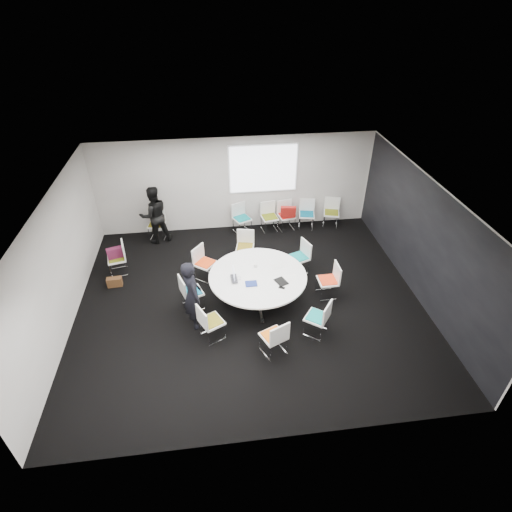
{
  "coord_description": "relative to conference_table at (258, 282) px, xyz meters",
  "views": [
    {
      "loc": [
        -0.77,
        -7.15,
        6.33
      ],
      "look_at": [
        0.2,
        0.4,
        1.0
      ],
      "focal_mm": 28.0,
      "sensor_mm": 36.0,
      "label": 1
    }
  ],
  "objects": [
    {
      "name": "cup",
      "position": [
        -0.02,
        0.32,
        0.23
      ],
      "size": [
        0.08,
        0.08,
        0.09
      ],
      "primitive_type": "cylinder",
      "color": "white",
      "rests_on": "conference_table"
    },
    {
      "name": "brown_bag",
      "position": [
        -3.46,
        0.96,
        -0.42
      ],
      "size": [
        0.37,
        0.18,
        0.24
      ],
      "primitive_type": "cube",
      "rotation": [
        0.0,
        0.0,
        0.07
      ],
      "color": "#4A2E17",
      "rests_on": "ground"
    },
    {
      "name": "chair_ring_h",
      "position": [
        1.11,
        -1.24,
        -0.27
      ],
      "size": [
        0.63,
        0.64,
        0.88
      ],
      "rotation": [
        0.0,
        0.0,
        7.21
      ],
      "color": "silver",
      "rests_on": "ground"
    },
    {
      "name": "conference_table",
      "position": [
        0.0,
        0.0,
        0.0
      ],
      "size": [
        2.25,
        2.25,
        0.73
      ],
      "color": "silver",
      "rests_on": "ground"
    },
    {
      "name": "maroon_bag",
      "position": [
        -3.44,
        1.52,
        0.08
      ],
      "size": [
        0.42,
        0.26,
        0.28
      ],
      "primitive_type": "cube",
      "rotation": [
        0.0,
        0.0,
        0.31
      ],
      "color": "#581734",
      "rests_on": "chair_spare_left"
    },
    {
      "name": "red_jacket",
      "position": [
        1.29,
        2.93,
        0.16
      ],
      "size": [
        0.46,
        0.22,
        0.36
      ],
      "primitive_type": "cube",
      "rotation": [
        0.17,
        0.0,
        -0.14
      ],
      "color": "maroon",
      "rests_on": "chair_back_c"
    },
    {
      "name": "projection_screen",
      "position": [
        0.61,
        3.45,
        1.31
      ],
      "size": [
        1.9,
        0.03,
        1.35
      ],
      "primitive_type": "cube",
      "color": "white",
      "rests_on": "room_shell"
    },
    {
      "name": "chair_spare_left",
      "position": [
        -3.42,
        1.52,
        -0.27
      ],
      "size": [
        0.54,
        0.55,
        0.88
      ],
      "rotation": [
        0.0,
        0.0,
        1.79
      ],
      "color": "silver",
      "rests_on": "ground"
    },
    {
      "name": "chair_ring_f",
      "position": [
        -1.12,
        -1.08,
        -0.27
      ],
      "size": [
        0.61,
        0.61,
        0.88
      ],
      "rotation": [
        0.0,
        0.0,
        5.19
      ],
      "color": "silver",
      "rests_on": "ground"
    },
    {
      "name": "chair_person_back",
      "position": [
        -2.55,
        3.13,
        -0.27
      ],
      "size": [
        0.53,
        0.53,
        0.88
      ],
      "rotation": [
        0.0,
        0.0,
        2.96
      ],
      "color": "silver",
      "rests_on": "ground"
    },
    {
      "name": "notebook_black",
      "position": [
        0.49,
        -0.31,
        0.2
      ],
      "size": [
        0.32,
        0.36,
        0.02
      ],
      "primitive_type": "cube",
      "rotation": [
        0.0,
        0.0,
        0.4
      ],
      "color": "black",
      "rests_on": "conference_table"
    },
    {
      "name": "chair_ring_d",
      "position": [
        -1.2,
        1.02,
        -0.27
      ],
      "size": [
        0.64,
        0.64,
        0.88
      ],
      "rotation": [
        0.0,
        0.0,
        4.05
      ],
      "color": "silver",
      "rests_on": "ground"
    },
    {
      "name": "chair_back_b",
      "position": [
        0.77,
        3.12,
        -0.27
      ],
      "size": [
        0.53,
        0.52,
        0.88
      ],
      "rotation": [
        0.0,
        0.0,
        3.3
      ],
      "color": "silver",
      "rests_on": "ground"
    },
    {
      "name": "chair_ring_g",
      "position": [
        0.11,
        -1.65,
        -0.27
      ],
      "size": [
        0.6,
        0.6,
        0.88
      ],
      "rotation": [
        0.0,
        0.0,
        6.71
      ],
      "color": "silver",
      "rests_on": "ground"
    },
    {
      "name": "laptop_lid",
      "position": [
        -0.55,
        -0.03,
        0.32
      ],
      "size": [
        0.02,
        0.3,
        0.22
      ],
      "primitive_type": "cube",
      "rotation": [
        0.0,
        0.0,
        1.6
      ],
      "color": "silver",
      "rests_on": "conference_table"
    },
    {
      "name": "chair_ring_c",
      "position": [
        -0.13,
        1.61,
        -0.27
      ],
      "size": [
        0.54,
        0.53,
        0.88
      ],
      "rotation": [
        0.0,
        0.0,
        2.94
      ],
      "color": "silver",
      "rests_on": "ground"
    },
    {
      "name": "chair_ring_e",
      "position": [
        -1.53,
        -0.06,
        -0.27
      ],
      "size": [
        0.58,
        0.59,
        0.88
      ],
      "rotation": [
        0.0,
        0.0,
        5.07
      ],
      "color": "silver",
      "rests_on": "ground"
    },
    {
      "name": "person_main",
      "position": [
        -1.48,
        -0.61,
        0.28
      ],
      "size": [
        0.56,
        0.7,
        1.66
      ],
      "primitive_type": "imported",
      "rotation": [
        0.0,
        0.0,
        1.89
      ],
      "color": "black",
      "rests_on": "ground"
    },
    {
      "name": "chair_back_d",
      "position": [
        1.91,
        3.15,
        -0.27
      ],
      "size": [
        0.54,
        0.53,
        0.88
      ],
      "rotation": [
        0.0,
        0.0,
        2.94
      ],
      "color": "silver",
      "rests_on": "ground"
    },
    {
      "name": "chair_back_a",
      "position": [
        -0.06,
        3.15,
        -0.27
      ],
      "size": [
        0.61,
        0.6,
        0.88
      ],
      "rotation": [
        0.0,
        0.0,
        3.57
      ],
      "color": "silver",
      "rests_on": "ground"
    },
    {
      "name": "chair_ring_b",
      "position": [
        1.2,
        0.97,
        -0.27
      ],
      "size": [
        0.58,
        0.59,
        0.88
      ],
      "rotation": [
        0.0,
        0.0,
        1.93
      ],
      "color": "silver",
      "rests_on": "ground"
    },
    {
      "name": "laptop",
      "position": [
        -0.5,
        -0.09,
        0.2
      ],
      "size": [
        0.23,
        0.35,
        0.03
      ],
      "primitive_type": "imported",
      "rotation": [
        0.0,
        0.0,
        1.61
      ],
      "color": "#333338",
      "rests_on": "conference_table"
    },
    {
      "name": "chair_back_e",
      "position": [
        2.68,
        3.15,
        -0.27
      ],
      "size": [
        0.56,
        0.56,
        0.88
      ],
      "rotation": [
        0.0,
        0.0,
        2.87
      ],
      "color": "silver",
      "rests_on": "ground"
    },
    {
      "name": "person_back",
      "position": [
        -2.55,
        2.96,
        0.31
      ],
      "size": [
        0.99,
        0.88,
        1.7
      ],
      "primitive_type": "imported",
      "rotation": [
        0.0,
        0.0,
        3.48
      ],
      "color": "black",
      "rests_on": "ground"
    },
    {
      "name": "phone",
      "position": [
        0.47,
        -0.51,
        0.19
      ],
      "size": [
        0.16,
        0.12,
        0.01
      ],
      "primitive_type": "cube",
      "rotation": [
        0.0,
        0.0,
        -0.43
      ],
      "color": "black",
      "rests_on": "conference_table"
    },
    {
      "name": "papers_front",
      "position": [
        0.72,
        -0.18,
        0.19
      ],
      "size": [
        0.31,
        0.23,
        0.0
      ],
      "primitive_type": "cube",
      "rotation": [
        0.0,
        0.0,
        0.07
      ],
      "color": "white",
      "rests_on": "conference_table"
    },
    {
      "name": "room_shell",
      "position": [
        -0.1,
        -0.01,
        0.86
      ],
      "size": [
        8.08,
        7.08,
        2.88
      ],
      "color": "black",
      "rests_on": "ground"
    },
    {
      "name": "chair_ring_a",
      "position": [
        1.68,
        -0.05,
        -0.27
      ],
      "size": [
        0.46,
        0.47,
        0.88
      ],
      "rotation": [
        0.0,
        0.0,
        1.59
      ],
      "color": "silver",
      "rests_on": "ground"
    },
    {
      "name": "tablet_folio",
      "position": [
        -0.19,
        -0.3,
        0.2
      ],
      "size": [
        0.26,
        0.2,
        0.03
      ],
      "primitive_type": "cube",
      "rotation": [
        0.0,
        0.0,
        -0.01
      ],
      "color": "navy",
      "rests_on": "conference_table"
    },
    {
      "name": "papers_right",
      "position": [
        0.51,
        0.3,
        0.19
      ],
      "size": [
        0.35,
        0.29,
        0.0
      ],
      "primitive_type": "cube",
      "rotation": [
        0.0,
        0.0,
        0.32
      ],
      "color": "silver",
      "rests_on": "conference_table"
    },
    {
      "name": "chair_back_c",
      "position": [
        1.28,
        3.15,
        -0.27
      ],
      "size": [
        0.54,
        0.53,
        0.88
      ],
      "rotation": [
        0.0,
        0.0,
        3.33
      ],
      "color": "silver",
      "rests_on": "ground"
    }
  ]
}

